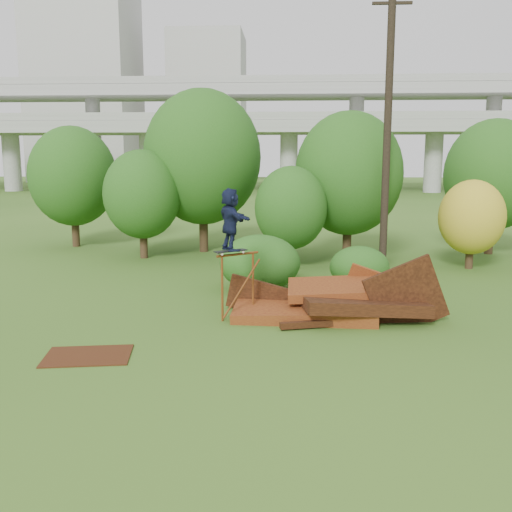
# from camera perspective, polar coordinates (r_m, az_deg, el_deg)

# --- Properties ---
(ground) EXTENTS (240.00, 240.00, 0.00)m
(ground) POSITION_cam_1_polar(r_m,az_deg,el_deg) (13.79, 2.87, -8.01)
(ground) COLOR #2D5116
(ground) RESTS_ON ground
(scrap_pile) EXTENTS (5.98, 2.79, 2.28)m
(scrap_pile) POSITION_cam_1_polar(r_m,az_deg,el_deg) (15.49, 7.50, -4.68)
(scrap_pile) COLOR #50180E
(scrap_pile) RESTS_ON ground
(grind_rail) EXTENTS (1.04, 0.81, 1.76)m
(grind_rail) POSITION_cam_1_polar(r_m,az_deg,el_deg) (15.00, -1.83, -2.13)
(grind_rail) COLOR #62340F
(grind_rail) RESTS_ON ground
(skateboard) EXTENTS (0.85, 0.73, 0.09)m
(skateboard) POSITION_cam_1_polar(r_m,az_deg,el_deg) (14.75, -2.55, 0.50)
(skateboard) COLOR black
(skateboard) RESTS_ON grind_rail
(skater) EXTENTS (1.15, 1.53, 1.60)m
(skater) POSITION_cam_1_polar(r_m,az_deg,el_deg) (14.65, -2.57, 3.67)
(skater) COLOR #141A37
(skater) RESTS_ON skateboard
(flat_plate) EXTENTS (1.99, 1.56, 0.03)m
(flat_plate) POSITION_cam_1_polar(r_m,az_deg,el_deg) (12.94, -16.47, -9.55)
(flat_plate) COLOR #3C1D0D
(flat_plate) RESTS_ON ground
(tree_0) EXTENTS (3.25, 3.25, 4.59)m
(tree_0) POSITION_cam_1_polar(r_m,az_deg,el_deg) (24.53, -11.32, 6.05)
(tree_0) COLOR black
(tree_0) RESTS_ON ground
(tree_1) EXTENTS (5.21, 5.21, 7.25)m
(tree_1) POSITION_cam_1_polar(r_m,az_deg,el_deg) (25.85, -5.37, 9.79)
(tree_1) COLOR black
(tree_1) RESTS_ON ground
(tree_2) EXTENTS (2.79, 2.79, 3.93)m
(tree_2) POSITION_cam_1_polar(r_m,az_deg,el_deg) (21.99, 3.51, 4.81)
(tree_2) COLOR black
(tree_2) RESTS_ON ground
(tree_3) EXTENTS (4.42, 4.42, 6.13)m
(tree_3) POSITION_cam_1_polar(r_m,az_deg,el_deg) (23.98, 9.26, 8.13)
(tree_3) COLOR black
(tree_3) RESTS_ON ground
(tree_4) EXTENTS (2.48, 2.48, 3.42)m
(tree_4) POSITION_cam_1_polar(r_m,az_deg,el_deg) (23.25, 20.77, 3.64)
(tree_4) COLOR black
(tree_4) RESTS_ON ground
(tree_5) EXTENTS (4.21, 4.21, 5.92)m
(tree_5) POSITION_cam_1_polar(r_m,az_deg,el_deg) (27.17, 22.66, 7.48)
(tree_5) COLOR black
(tree_5) RESTS_ON ground
(tree_6) EXTENTS (4.10, 4.10, 5.73)m
(tree_6) POSITION_cam_1_polar(r_m,az_deg,el_deg) (28.64, -17.86, 7.59)
(tree_6) COLOR black
(tree_6) RESTS_ON ground
(shrub_left) EXTENTS (2.60, 2.40, 1.80)m
(shrub_left) POSITION_cam_1_polar(r_m,az_deg,el_deg) (18.27, 0.38, -0.67)
(shrub_left) COLOR #194512
(shrub_left) RESTS_ON ground
(shrub_right) EXTENTS (1.95, 1.79, 1.38)m
(shrub_right) POSITION_cam_1_polar(r_m,az_deg,el_deg) (18.98, 10.30, -1.08)
(shrub_right) COLOR #194512
(shrub_right) RESTS_ON ground
(utility_pole) EXTENTS (1.40, 0.28, 10.42)m
(utility_pole) POSITION_cam_1_polar(r_m,az_deg,el_deg) (21.78, 13.01, 12.34)
(utility_pole) COLOR black
(utility_pole) RESTS_ON ground
(freeway_overpass) EXTENTS (160.00, 15.00, 13.70)m
(freeway_overpass) POSITION_cam_1_polar(r_m,az_deg,el_deg) (76.30, 3.35, 14.30)
(freeway_overpass) COLOR gray
(freeway_overpass) RESTS_ON ground
(building_left) EXTENTS (18.00, 16.00, 35.00)m
(building_left) POSITION_cam_1_polar(r_m,az_deg,el_deg) (115.41, -16.63, 15.94)
(building_left) COLOR #9E9E99
(building_left) RESTS_ON ground
(building_right) EXTENTS (14.00, 14.00, 28.00)m
(building_right) POSITION_cam_1_polar(r_m,az_deg,el_deg) (116.66, -4.77, 14.50)
(building_right) COLOR #9E9E99
(building_right) RESTS_ON ground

